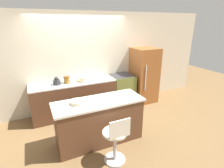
# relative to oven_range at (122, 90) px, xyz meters

# --- Properties ---
(ground_plane) EXTENTS (14.00, 14.00, 0.00)m
(ground_plane) POSITION_rel_oven_range_xyz_m (-1.07, -0.32, -0.45)
(ground_plane) COLOR brown
(wall_back) EXTENTS (8.00, 0.06, 2.60)m
(wall_back) POSITION_rel_oven_range_xyz_m (-1.07, 0.34, 0.85)
(wall_back) COLOR beige
(wall_back) RESTS_ON ground_plane
(back_counter) EXTENTS (2.12, 0.61, 0.90)m
(back_counter) POSITION_rel_oven_range_xyz_m (-1.39, 0.00, -0.00)
(back_counter) COLOR brown
(back_counter) RESTS_ON ground_plane
(kitchen_island) EXTENTS (1.75, 0.64, 0.90)m
(kitchen_island) POSITION_rel_oven_range_xyz_m (-1.21, -1.32, -0.00)
(kitchen_island) COLOR brown
(kitchen_island) RESTS_ON ground_plane
(oven_range) EXTENTS (0.64, 0.62, 0.90)m
(oven_range) POSITION_rel_oven_range_xyz_m (0.00, 0.00, 0.00)
(oven_range) COLOR olive
(oven_range) RESTS_ON ground_plane
(refrigerator) EXTENTS (0.69, 0.70, 1.63)m
(refrigerator) POSITION_rel_oven_range_xyz_m (0.73, -0.03, 0.36)
(refrigerator) COLOR #995628
(refrigerator) RESTS_ON ground_plane
(stool_chair) EXTENTS (0.42, 0.42, 0.91)m
(stool_chair) POSITION_rel_oven_range_xyz_m (-1.17, -1.98, -0.01)
(stool_chair) COLOR #B7B7BC
(stool_chair) RESTS_ON ground_plane
(kettle) EXTENTS (0.18, 0.18, 0.20)m
(kettle) POSITION_rel_oven_range_xyz_m (-1.79, -0.02, 0.53)
(kettle) COLOR #333338
(kettle) RESTS_ON back_counter
(mixing_bowl) EXTENTS (0.27, 0.27, 0.11)m
(mixing_bowl) POSITION_rel_oven_range_xyz_m (-1.14, -0.02, 0.51)
(mixing_bowl) COLOR beige
(mixing_bowl) RESTS_ON back_counter
(canister_jar) EXTENTS (0.15, 0.15, 0.17)m
(canister_jar) POSITION_rel_oven_range_xyz_m (-1.55, -0.02, 0.54)
(canister_jar) COLOR #9E6623
(canister_jar) RESTS_ON back_counter
(fruit_bowl) EXTENTS (0.27, 0.27, 0.06)m
(fruit_bowl) POSITION_rel_oven_range_xyz_m (-1.60, -1.26, 0.48)
(fruit_bowl) COLOR beige
(fruit_bowl) RESTS_ON kitchen_island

